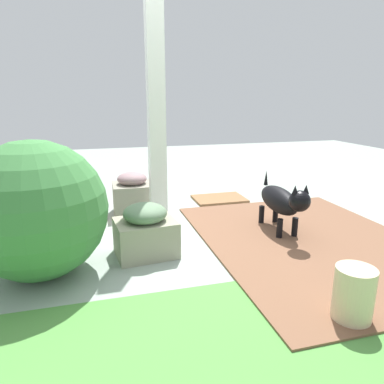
% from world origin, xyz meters
% --- Properties ---
extents(ground_plane, '(12.00, 12.00, 0.00)m').
position_xyz_m(ground_plane, '(0.00, 0.00, 0.00)').
color(ground_plane, '#94A397').
extents(brick_path, '(1.80, 2.40, 0.02)m').
position_xyz_m(brick_path, '(-0.89, 0.54, 0.01)').
color(brick_path, brown).
rests_on(brick_path, ground).
extents(porch_pillar, '(0.15, 0.15, 2.32)m').
position_xyz_m(porch_pillar, '(0.31, -0.29, 1.16)').
color(porch_pillar, white).
rests_on(porch_pillar, ground).
extents(stone_planter_nearest, '(0.42, 0.41, 0.46)m').
position_xyz_m(stone_planter_nearest, '(0.52, -0.69, 0.21)').
color(stone_planter_nearest, gray).
rests_on(stone_planter_nearest, ground).
extents(stone_planter_mid, '(0.50, 0.41, 0.43)m').
position_xyz_m(stone_planter_mid, '(0.54, 0.40, 0.20)').
color(stone_planter_mid, gray).
rests_on(stone_planter_mid, ground).
extents(round_shrub, '(0.97, 0.97, 0.97)m').
position_xyz_m(round_shrub, '(1.30, 0.54, 0.48)').
color(round_shrub, '#3D7D3E').
rests_on(round_shrub, ground).
extents(terracotta_pot_spiky, '(0.27, 0.27, 0.55)m').
position_xyz_m(terracotta_pot_spiky, '(1.01, -0.47, 0.26)').
color(terracotta_pot_spiky, '#B66637').
rests_on(terracotta_pot_spiky, ground).
extents(dog, '(0.24, 0.78, 0.54)m').
position_xyz_m(dog, '(-0.74, 0.26, 0.31)').
color(dog, black).
rests_on(dog, ground).
extents(ceramic_urn, '(0.22, 0.22, 0.32)m').
position_xyz_m(ceramic_urn, '(-0.46, 1.59, 0.16)').
color(ceramic_urn, beige).
rests_on(ceramic_urn, ground).
extents(doormat, '(0.62, 0.45, 0.03)m').
position_xyz_m(doormat, '(-0.57, -0.93, 0.01)').
color(doormat, '#8E6440').
rests_on(doormat, ground).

